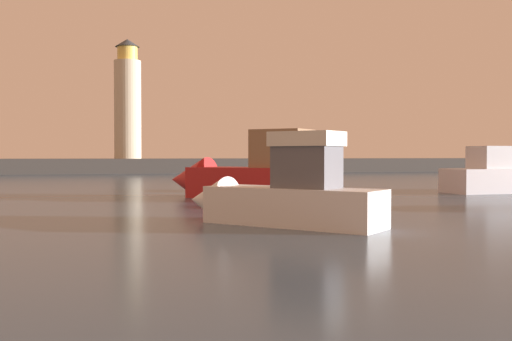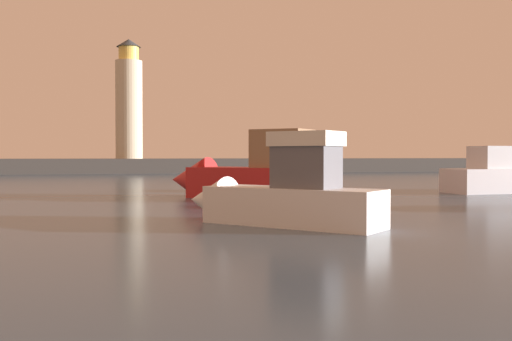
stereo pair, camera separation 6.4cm
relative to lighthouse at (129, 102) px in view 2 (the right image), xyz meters
name	(u,v)px [view 2 (the right image)]	position (x,y,z in m)	size (l,w,h in m)	color
ground_plane	(206,189)	(3.10, -32.29, -7.69)	(220.00, 220.00, 0.00)	#384C60
breakwater	(158,166)	(3.10, 0.00, -6.90)	(84.11, 5.67, 1.58)	#423F3D
lighthouse	(129,102)	(0.00, 0.00, 0.00)	(2.88, 2.88, 12.90)	beige
motorboat_1	(276,196)	(2.07, -50.17, -6.89)	(5.15, 5.51, 2.70)	white
motorboat_2	(245,176)	(3.55, -40.06, -6.69)	(7.33, 7.01, 3.34)	#B21E1E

